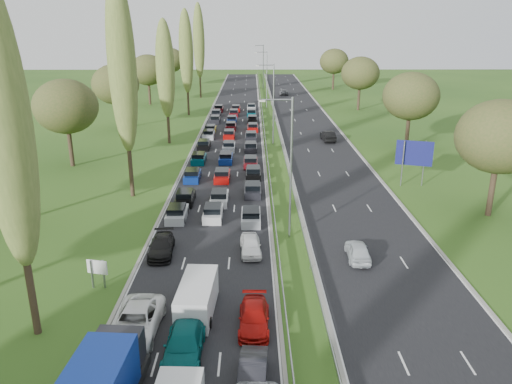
{
  "coord_description": "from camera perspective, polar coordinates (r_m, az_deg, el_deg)",
  "views": [
    {
      "loc": [
        1.31,
        3.43,
        17.47
      ],
      "look_at": [
        1.68,
        50.72,
        1.5
      ],
      "focal_mm": 35.0,
      "sensor_mm": 36.0,
      "label": 1
    }
  ],
  "objects": [
    {
      "name": "near_car_3",
      "position": [
        40.61,
        -10.76,
        -6.09
      ],
      "size": [
        2.15,
        4.74,
        1.35
      ],
      "primitive_type": "imported",
      "rotation": [
        0.0,
        0.0,
        0.06
      ],
      "color": "black",
      "rests_on": "near_carriageway"
    },
    {
      "name": "woodland_right",
      "position": [
        67.9,
        19.35,
        9.34
      ],
      "size": [
        8.0,
        153.0,
        11.1
      ],
      "color": "#2D2116",
      "rests_on": "ground"
    },
    {
      "name": "woodland_left",
      "position": [
        64.37,
        -21.93,
        8.58
      ],
      "size": [
        8.0,
        166.0,
        11.1
      ],
      "color": "#2D2116",
      "rests_on": "ground"
    },
    {
      "name": "far_car_1",
      "position": [
        79.43,
        8.23,
        6.37
      ],
      "size": [
        2.01,
        4.97,
        1.6
      ],
      "primitive_type": "imported",
      "rotation": [
        0.0,
        0.0,
        3.21
      ],
      "color": "black",
      "rests_on": "far_carriageway"
    },
    {
      "name": "ground",
      "position": [
        78.61,
        1.9,
        5.81
      ],
      "size": [
        260.0,
        260.0,
        0.0
      ],
      "primitive_type": "plane",
      "color": "#274A17",
      "rests_on": "ground"
    },
    {
      "name": "white_van_rear",
      "position": [
        32.55,
        -6.7,
        -11.71
      ],
      "size": [
        2.06,
        5.27,
        2.12
      ],
      "rotation": [
        0.0,
        0.0,
        -0.06
      ],
      "color": "silver",
      "rests_on": "near_carriageway"
    },
    {
      "name": "near_carriageway",
      "position": [
        81.06,
        -2.97,
        6.19
      ],
      "size": [
        10.5,
        215.0,
        0.04
      ],
      "primitive_type": "cube",
      "color": "black",
      "rests_on": "ground"
    },
    {
      "name": "info_sign",
      "position": [
        36.47,
        -17.67,
        -8.5
      ],
      "size": [
        1.48,
        0.46,
        2.1
      ],
      "color": "gray",
      "rests_on": "ground"
    },
    {
      "name": "far_car_2",
      "position": [
        132.2,
        3.18,
        11.34
      ],
      "size": [
        2.37,
        4.88,
        1.34
      ],
      "primitive_type": "imported",
      "rotation": [
        0.0,
        0.0,
        3.11
      ],
      "color": "slate",
      "rests_on": "far_carriageway"
    },
    {
      "name": "far_car_0",
      "position": [
        39.86,
        11.58,
        -6.59
      ],
      "size": [
        1.82,
        4.18,
        1.4
      ],
      "primitive_type": "imported",
      "rotation": [
        0.0,
        0.0,
        3.1
      ],
      "color": "silver",
      "rests_on": "far_carriageway"
    },
    {
      "name": "far_carriageway",
      "position": [
        81.59,
        6.6,
        6.17
      ],
      "size": [
        10.5,
        215.0,
        0.04
      ],
      "primitive_type": "cube",
      "color": "black",
      "rests_on": "ground"
    },
    {
      "name": "traffic_queue_fill",
      "position": [
        76.37,
        -3.12,
        5.75
      ],
      "size": [
        9.0,
        67.87,
        0.8
      ],
      "color": "#B2B7BC",
      "rests_on": "ground"
    },
    {
      "name": "direction_sign",
      "position": [
        58.51,
        17.62,
        4.03
      ],
      "size": [
        3.84,
        1.3,
        5.2
      ],
      "color": "gray",
      "rests_on": "ground"
    },
    {
      "name": "near_car_9",
      "position": [
        26.79,
        -0.4,
        -20.12
      ],
      "size": [
        1.7,
        4.17,
        1.35
      ],
      "primitive_type": "imported",
      "rotation": [
        0.0,
        0.0,
        -0.07
      ],
      "color": "black",
      "rests_on": "near_carriageway"
    },
    {
      "name": "near_car_7",
      "position": [
        28.93,
        -8.21,
        -16.82
      ],
      "size": [
        2.16,
        5.19,
        1.5
      ],
      "primitive_type": "imported",
      "rotation": [
        0.0,
        0.0,
        -0.01
      ],
      "color": "#055455",
      "rests_on": "near_carriageway"
    },
    {
      "name": "lamp_columns",
      "position": [
        75.52,
        2.01,
        9.91
      ],
      "size": [
        0.18,
        140.18,
        12.0
      ],
      "color": "gray",
      "rests_on": "ground"
    },
    {
      "name": "near_car_11",
      "position": [
        31.0,
        -0.23,
        -14.15
      ],
      "size": [
        1.92,
        4.55,
        1.31
      ],
      "primitive_type": "imported",
      "rotation": [
        0.0,
        0.0,
        -0.02
      ],
      "color": "#A40D0A",
      "rests_on": "near_carriageway"
    },
    {
      "name": "central_reservation",
      "position": [
        80.93,
        1.83,
        6.58
      ],
      "size": [
        2.36,
        215.0,
        0.32
      ],
      "color": "gray",
      "rests_on": "ground"
    },
    {
      "name": "near_car_12",
      "position": [
        40.09,
        -0.63,
        -6.06
      ],
      "size": [
        1.87,
        4.13,
        1.38
      ],
      "primitive_type": "imported",
      "rotation": [
        0.0,
        0.0,
        0.06
      ],
      "color": "white",
      "rests_on": "near_carriageway"
    },
    {
      "name": "near_car_2",
      "position": [
        31.14,
        -13.59,
        -14.25
      ],
      "size": [
        2.84,
        5.85,
        1.6
      ],
      "primitive_type": "imported",
      "rotation": [
        0.0,
        0.0,
        -0.03
      ],
      "color": "white",
      "rests_on": "near_carriageway"
    },
    {
      "name": "poplar_row",
      "position": [
        66.19,
        -11.96,
        13.87
      ],
      "size": [
        2.8,
        127.8,
        22.44
      ],
      "color": "#2D2116",
      "rests_on": "ground"
    }
  ]
}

